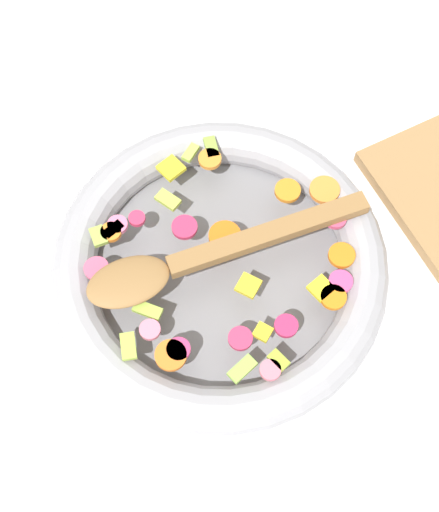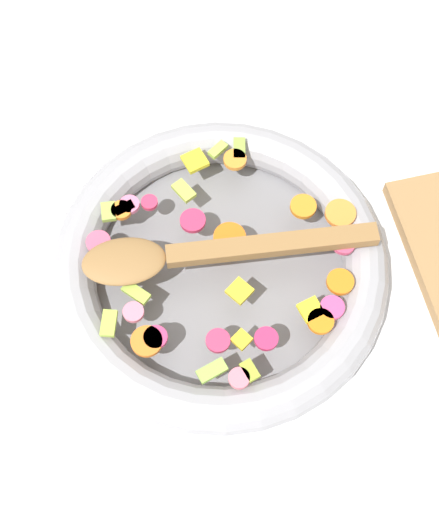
% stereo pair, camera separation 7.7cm
% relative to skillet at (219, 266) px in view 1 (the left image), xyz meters
% --- Properties ---
extents(ground_plane, '(4.00, 4.00, 0.00)m').
position_rel_skillet_xyz_m(ground_plane, '(0.00, 0.00, -0.02)').
color(ground_plane, silver).
extents(skillet, '(0.38, 0.38, 0.05)m').
position_rel_skillet_xyz_m(skillet, '(0.00, 0.00, 0.00)').
color(skillet, slate).
rests_on(skillet, ground_plane).
extents(chopped_vegetables, '(0.30, 0.31, 0.01)m').
position_rel_skillet_xyz_m(chopped_vegetables, '(-0.01, -0.00, 0.03)').
color(chopped_vegetables, orange).
rests_on(chopped_vegetables, skillet).
extents(wooden_spoon, '(0.07, 0.32, 0.01)m').
position_rel_skillet_xyz_m(wooden_spoon, '(0.00, 0.02, 0.04)').
color(wooden_spoon, olive).
rests_on(wooden_spoon, chopped_vegetables).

